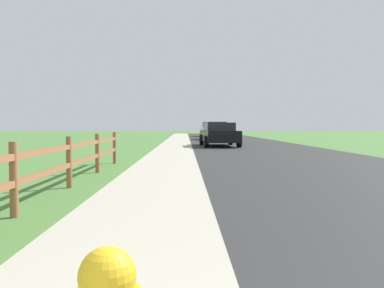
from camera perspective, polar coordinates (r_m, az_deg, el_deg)
ground_plane at (r=24.54m, az=-0.08°, el=-0.15°), size 120.00×120.00×0.00m
road_asphalt at (r=26.82m, az=7.35°, el=0.07°), size 7.00×66.00×0.01m
curb_concrete at (r=26.66m, az=-6.61°, el=0.06°), size 6.00×66.00×0.01m
grass_verge at (r=26.85m, az=-9.80°, el=0.06°), size 5.00×66.00×0.00m
rail_fence at (r=6.81m, az=-20.24°, el=-2.75°), size 0.11×12.43×1.00m
parked_suv_black at (r=23.38m, az=3.94°, el=1.45°), size 2.22×4.86×1.38m
parked_car_white at (r=34.28m, az=3.49°, el=1.95°), size 2.25×4.56×1.54m
parked_car_silver at (r=43.87m, az=2.57°, el=2.09°), size 2.03×4.33×1.59m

